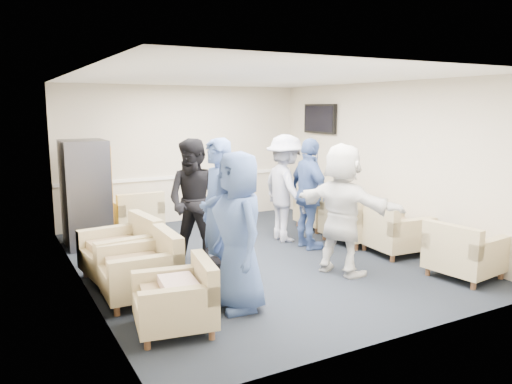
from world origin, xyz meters
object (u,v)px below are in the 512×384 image
armchair_left_far (124,253)px  armchair_right_midfar (354,221)px  armchair_right_midnear (393,233)px  armchair_left_near (179,301)px  person_front_left (239,231)px  person_back_left (196,202)px  vending_machine (86,193)px  person_mid_left (217,213)px  person_back_right (285,188)px  armchair_right_near (463,254)px  person_front_right (342,209)px  armchair_right_far (320,211)px  armchair_corner (137,215)px  armchair_left_mid (144,271)px  person_mid_right (309,194)px

armchair_left_far → armchair_right_midfar: (3.88, -0.04, 0.02)m
armchair_left_far → armchair_right_midnear: bearing=71.3°
armchair_left_near → person_front_left: person_front_left is taller
armchair_right_midnear → person_back_left: (-2.88, 1.05, 0.58)m
vending_machine → person_mid_left: (1.13, -2.74, 0.07)m
armchair_left_far → person_back_right: (2.92, 0.62, 0.56)m
armchair_right_near → armchair_right_midnear: armchair_right_midnear is taller
armchair_right_near → armchair_right_midnear: (-0.01, 1.30, 0.01)m
armchair_left_near → person_back_left: (1.01, 2.04, 0.61)m
person_back_left → person_front_right: size_ratio=1.01×
armchair_right_far → vending_machine: (-4.09, 0.88, 0.56)m
person_mid_left → person_front_right: 1.73m
armchair_corner → person_back_left: person_back_left is taller
armchair_left_mid → person_front_right: bearing=83.6°
armchair_right_midfar → armchair_corner: (-3.07, 2.39, -0.04)m
armchair_right_far → person_back_left: 3.05m
person_front_left → person_back_left: (0.21, 1.82, 0.01)m
armchair_right_far → armchair_right_midnear: bearing=-177.2°
armchair_left_near → armchair_right_midfar: size_ratio=0.89×
armchair_left_near → vending_machine: vending_machine is taller
person_back_left → armchair_left_near: bearing=-71.9°
person_mid_right → armchair_right_near: bearing=-152.7°
person_front_right → person_mid_right: bearing=-33.2°
armchair_right_far → person_back_left: (-2.86, -0.88, 0.60)m
armchair_right_midnear → person_mid_right: (-0.98, 0.90, 0.56)m
armchair_right_near → person_mid_right: (-0.99, 2.20, 0.57)m
armchair_right_midnear → armchair_right_far: (-0.02, 1.93, -0.01)m
person_front_left → person_back_left: 1.83m
armchair_left_far → armchair_corner: bearing=154.5°
armchair_right_midfar → person_mid_right: (-0.88, 0.08, 0.52)m
person_front_left → armchair_left_far: bearing=-149.2°
armchair_left_mid → armchair_right_far: (3.94, 1.91, -0.02)m
armchair_right_midfar → person_front_left: person_front_left is taller
armchair_left_mid → armchair_right_midfar: size_ratio=0.88×
armchair_right_far → person_front_right: bearing=152.9°
armchair_right_midfar → armchair_right_far: armchair_right_midfar is taller
armchair_left_mid → person_back_left: bearing=135.2°
vending_machine → person_back_right: (3.05, -1.31, 0.03)m
armchair_right_midfar → armchair_corner: size_ratio=1.21×
person_front_left → person_back_left: size_ratio=0.98×
armchair_right_midnear → person_back_left: size_ratio=0.49×
armchair_left_far → person_mid_right: size_ratio=0.55×
person_back_right → person_mid_right: person_back_right is taller
person_front_left → armchair_right_midfar: bearing=120.1°
person_back_left → armchair_right_near: bearing=5.3°
person_mid_left → person_mid_right: person_mid_left is taller
armchair_right_midnear → person_mid_right: bearing=51.5°
armchair_left_near → armchair_right_midfar: bearing=125.3°
armchair_right_midnear → armchair_corner: size_ratio=1.08×
person_front_right → armchair_right_midnear: bearing=-93.8°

